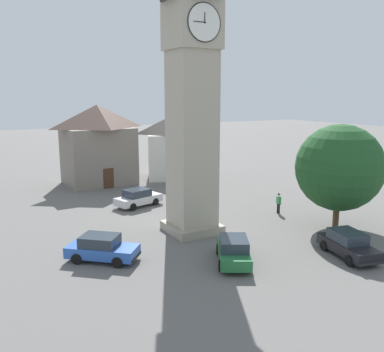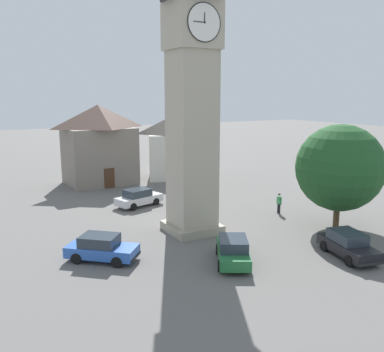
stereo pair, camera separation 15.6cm
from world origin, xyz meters
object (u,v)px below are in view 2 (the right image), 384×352
at_px(car_silver_kerb, 139,198).
at_px(car_white_side, 348,245).
at_px(tree, 340,168).
at_px(building_terrace_right, 99,144).
at_px(car_red_corner, 102,248).
at_px(car_blue_kerb, 233,250).
at_px(clock_tower, 192,41).
at_px(building_shop_left, 176,145).
at_px(pedestrian, 279,201).

bearing_deg(car_silver_kerb, car_white_side, 111.87).
relative_size(car_silver_kerb, tree, 0.59).
distance_m(car_white_side, building_terrace_right, 28.66).
xyz_separation_m(car_red_corner, tree, (-16.85, 2.21, 3.67)).
relative_size(car_blue_kerb, car_white_side, 1.00).
distance_m(clock_tower, building_terrace_right, 20.88).
bearing_deg(tree, car_silver_kerb, -49.79).
bearing_deg(building_terrace_right, building_shop_left, 173.06).
relative_size(car_red_corner, pedestrian, 2.50).
distance_m(clock_tower, pedestrian, 14.63).
distance_m(pedestrian, building_terrace_right, 20.97).
distance_m(clock_tower, car_white_side, 16.06).
bearing_deg(building_terrace_right, tree, 114.68).
xyz_separation_m(car_blue_kerb, building_terrace_right, (0.36, -25.03, 3.59)).
xyz_separation_m(pedestrian, tree, (-1.29, 4.81, 3.42)).
xyz_separation_m(car_red_corner, building_terrace_right, (-6.17, -21.04, 3.59)).
bearing_deg(car_white_side, building_shop_left, -94.01).
distance_m(clock_tower, tree, 13.61).
relative_size(car_blue_kerb, building_shop_left, 0.54).
xyz_separation_m(car_silver_kerb, car_white_side, (-6.73, 16.77, 0.00)).
height_order(car_blue_kerb, car_silver_kerb, same).
bearing_deg(tree, car_red_corner, -7.49).
distance_m(car_silver_kerb, tree, 16.69).
relative_size(car_blue_kerb, pedestrian, 2.61).
xyz_separation_m(car_white_side, pedestrian, (-2.49, -9.14, 0.25)).
bearing_deg(building_shop_left, car_blue_kerb, 70.69).
bearing_deg(clock_tower, tree, 156.28).
height_order(car_red_corner, car_white_side, same).
bearing_deg(car_white_side, car_silver_kerb, -68.13).
bearing_deg(car_red_corner, car_silver_kerb, -121.80).
bearing_deg(car_blue_kerb, tree, -170.21).
xyz_separation_m(clock_tower, building_shop_left, (-7.77, -17.93, -9.19)).
bearing_deg(car_silver_kerb, building_shop_left, -131.38).
bearing_deg(car_white_side, tree, -131.09).
relative_size(car_silver_kerb, building_shop_left, 0.54).
distance_m(car_silver_kerb, pedestrian, 11.97).
height_order(clock_tower, car_blue_kerb, clock_tower).
relative_size(clock_tower, car_silver_kerb, 5.00).
distance_m(tree, building_shop_left, 22.28).
relative_size(car_red_corner, tree, 0.56).
bearing_deg(car_red_corner, clock_tower, -164.06).
xyz_separation_m(car_silver_kerb, pedestrian, (-9.22, 7.63, 0.25)).
bearing_deg(pedestrian, building_shop_left, -87.91).
height_order(car_red_corner, building_terrace_right, building_terrace_right).
xyz_separation_m(car_red_corner, car_white_side, (-13.07, 6.55, 0.00)).
distance_m(pedestrian, building_shop_left, 17.61).
height_order(car_blue_kerb, pedestrian, pedestrian).
height_order(car_white_side, pedestrian, pedestrian).
bearing_deg(car_blue_kerb, building_terrace_right, -89.17).
distance_m(car_blue_kerb, car_white_side, 7.02).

